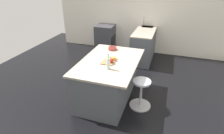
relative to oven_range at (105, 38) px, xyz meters
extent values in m
plane|color=black|center=(2.45, 1.16, -0.45)|extent=(7.63, 7.63, 0.00)
cube|color=silver|center=(-0.35, 1.16, 0.95)|extent=(0.12, 5.87, 2.80)
cube|color=#4C5156|center=(0.00, 1.41, 0.00)|extent=(2.13, 0.60, 0.89)
cube|color=#9E9384|center=(0.00, 1.41, 0.46)|extent=(2.13, 0.60, 0.03)
cube|color=#38383D|center=(-0.27, 1.41, 0.42)|extent=(0.44, 0.36, 0.12)
cylinder|color=#B7B7BC|center=(-0.27, 1.26, 0.62)|extent=(0.02, 0.02, 0.28)
cube|color=#38383D|center=(0.00, 0.00, 0.00)|extent=(0.60, 0.60, 0.89)
cube|color=black|center=(0.00, 0.30, -0.04)|extent=(0.44, 0.01, 0.32)
cube|color=#4C5156|center=(2.64, 1.02, -0.02)|extent=(1.65, 0.94, 0.85)
cube|color=#9E9384|center=(2.64, 1.07, 0.42)|extent=(1.71, 1.14, 0.04)
cylinder|color=#B7B7BC|center=(2.75, 1.77, -0.43)|extent=(0.44, 0.44, 0.03)
cylinder|color=#B7B7BC|center=(2.75, 1.77, -0.15)|extent=(0.05, 0.05, 0.55)
cylinder|color=silver|center=(2.75, 1.77, 0.14)|extent=(0.36, 0.36, 0.04)
cube|color=olive|center=(2.67, 1.07, 0.45)|extent=(0.36, 0.24, 0.02)
sphere|color=#609E2D|center=(2.68, 1.07, 0.51)|extent=(0.09, 0.09, 0.09)
sphere|color=gold|center=(2.60, 1.15, 0.50)|extent=(0.08, 0.08, 0.08)
sphere|color=red|center=(2.74, 1.14, 0.51)|extent=(0.09, 0.09, 0.09)
cylinder|color=silver|center=(2.98, 1.16, 0.55)|extent=(0.06, 0.06, 0.22)
cylinder|color=silver|center=(2.98, 1.16, 0.70)|extent=(0.03, 0.03, 0.08)
cylinder|color=#B7B7BC|center=(2.98, 1.16, 0.75)|extent=(0.03, 0.03, 0.02)
cylinder|color=#993833|center=(2.04, 0.93, 0.48)|extent=(0.20, 0.20, 0.07)
cylinder|color=#4C1C19|center=(2.04, 0.93, 0.49)|extent=(0.16, 0.16, 0.04)
camera|label=1|loc=(5.87, 2.18, 2.04)|focal=29.73mm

